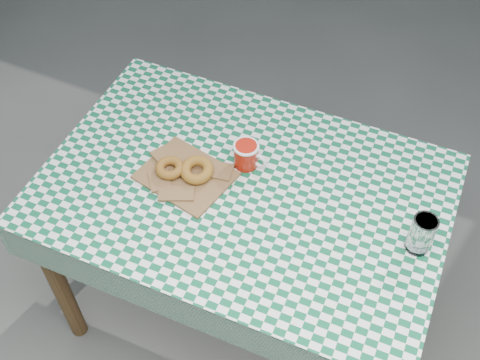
% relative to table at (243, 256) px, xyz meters
% --- Properties ---
extents(ground, '(60.00, 60.00, 0.00)m').
position_rel_table_xyz_m(ground, '(0.04, 0.14, -0.38)').
color(ground, '#4E4E49').
rests_on(ground, ground).
extents(table, '(1.23, 0.84, 0.75)m').
position_rel_table_xyz_m(table, '(0.00, 0.00, 0.00)').
color(table, '#533A1C').
rests_on(table, ground).
extents(tablecloth, '(1.25, 0.86, 0.01)m').
position_rel_table_xyz_m(tablecloth, '(0.00, 0.00, 0.38)').
color(tablecloth, '#0D5635').
rests_on(tablecloth, table).
extents(paper_bag, '(0.30, 0.26, 0.01)m').
position_rel_table_xyz_m(paper_bag, '(-0.18, -0.03, 0.39)').
color(paper_bag, olive).
rests_on(paper_bag, tablecloth).
extents(bagel_front, '(0.10, 0.10, 0.03)m').
position_rel_table_xyz_m(bagel_front, '(-0.23, -0.04, 0.41)').
color(bagel_front, '#965A1F').
rests_on(bagel_front, paper_bag).
extents(bagel_back, '(0.10, 0.10, 0.03)m').
position_rel_table_xyz_m(bagel_back, '(-0.15, -0.02, 0.41)').
color(bagel_back, '#A46B22').
rests_on(bagel_back, paper_bag).
extents(coffee_mug, '(0.17, 0.17, 0.09)m').
position_rel_table_xyz_m(coffee_mug, '(-0.03, 0.09, 0.42)').
color(coffee_mug, '#A6190A').
rests_on(coffee_mug, tablecloth).
extents(drinking_glass, '(0.08, 0.08, 0.12)m').
position_rel_table_xyz_m(drinking_glass, '(0.53, 0.01, 0.44)').
color(drinking_glass, silver).
rests_on(drinking_glass, tablecloth).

